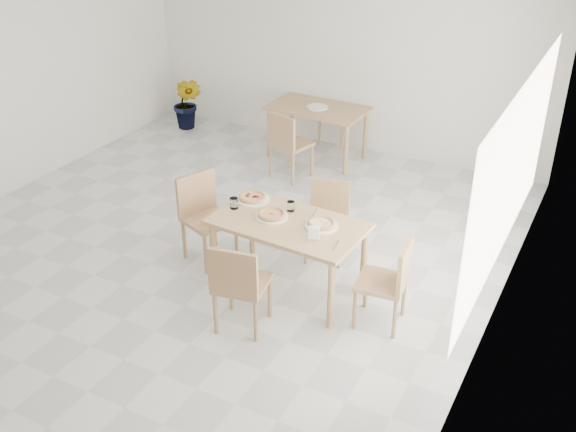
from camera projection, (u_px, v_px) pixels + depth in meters
The scene contains 22 objects.
room at pixel (513, 171), 5.54m from camera, with size 7.28×7.00×7.00m.
main_table at pixel (288, 230), 6.37m from camera, with size 1.48×0.89×0.75m.
chair_south at pixel (238, 282), 5.85m from camera, with size 0.52×0.52×0.90m.
chair_north at pixel (328, 214), 7.03m from camera, with size 0.49×0.49×0.82m.
chair_west at pixel (204, 211), 6.96m from camera, with size 0.59×0.59×0.93m.
chair_east at pixel (391, 278), 5.94m from camera, with size 0.47×0.47×0.86m.
plate_margherita at pixel (272, 217), 6.40m from camera, with size 0.31×0.31×0.02m, color white.
plate_mushroom at pixel (321, 226), 6.25m from camera, with size 0.32×0.32×0.02m, color white.
plate_pepperoni at pixel (253, 199), 6.72m from camera, with size 0.35×0.35×0.02m, color white.
pizza_margherita at pixel (272, 214), 6.39m from camera, with size 0.33×0.33×0.03m.
pizza_mushroom at pixel (321, 223), 6.24m from camera, with size 0.28×0.28×0.03m.
pizza_pepperoni at pixel (253, 197), 6.71m from camera, with size 0.34×0.34×0.03m.
tumbler_a at pixel (234, 203), 6.54m from camera, with size 0.08×0.08×0.11m, color white.
tumbler_b at pixel (291, 206), 6.50m from camera, with size 0.08×0.08×0.10m, color white.
napkin_holder at pixel (314, 233), 6.02m from camera, with size 0.12×0.09×0.13m.
fork_a at pixel (336, 246), 5.94m from camera, with size 0.02×0.19×0.01m, color silver.
fork_b at pixel (315, 213), 6.48m from camera, with size 0.02×0.19×0.01m, color silver.
second_table at pixel (318, 114), 9.21m from camera, with size 1.35×0.80×0.75m.
chair_back_s at pixel (287, 141), 8.67m from camera, with size 0.54×0.54×0.91m.
chair_back_n at pixel (340, 109), 9.81m from camera, with size 0.46×0.46×0.86m.
plate_empty at pixel (318, 107), 9.13m from camera, with size 0.29×0.29×0.02m, color white.
potted_plant at pixel (188, 103), 10.34m from camera, with size 0.45×0.36×0.82m, color #1B5B23.
Camera 1 is at (3.71, -5.03, 3.82)m, focal length 42.00 mm.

